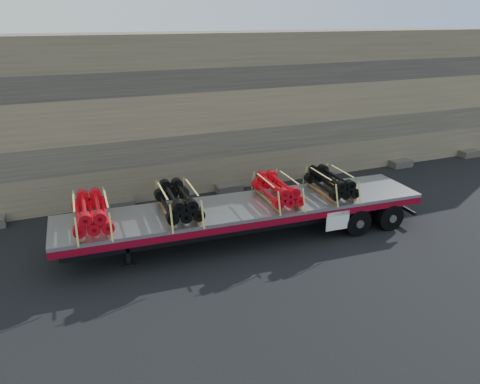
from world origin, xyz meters
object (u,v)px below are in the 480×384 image
(bundle_front, at_px, (92,213))
(bundle_midrear, at_px, (277,190))
(bundle_midfront, at_px, (178,202))
(bundle_rear, at_px, (331,183))
(trailer, at_px, (246,221))

(bundle_front, xyz_separation_m, bundle_midrear, (6.48, -0.37, -0.02))
(bundle_midfront, relative_size, bundle_rear, 1.09)
(bundle_front, bearing_deg, trailer, -0.00)
(bundle_front, height_order, bundle_midfront, bundle_midfront)
(trailer, relative_size, bundle_front, 5.58)
(trailer, distance_m, bundle_midrear, 1.63)
(bundle_front, xyz_separation_m, bundle_midfront, (2.82, -0.16, 0.01))
(trailer, relative_size, bundle_midrear, 5.87)
(trailer, distance_m, bundle_midfront, 2.69)
(bundle_front, distance_m, bundle_midfront, 2.82)
(bundle_front, height_order, bundle_midrear, bundle_front)
(bundle_midrear, relative_size, bundle_rear, 1.01)
(bundle_midrear, bearing_deg, trailer, -180.00)
(trailer, bearing_deg, bundle_front, 180.00)
(trailer, bearing_deg, bundle_midrear, 0.00)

